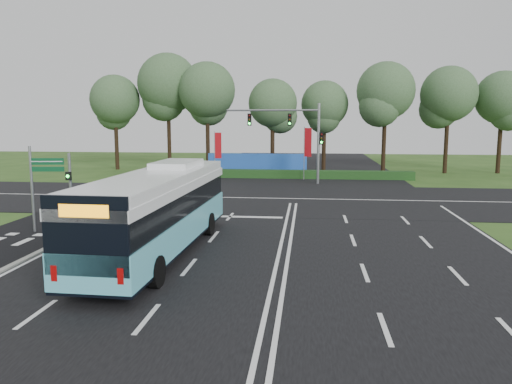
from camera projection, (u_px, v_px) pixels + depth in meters
ground at (282, 239)px, 23.61m from camera, size 120.00×120.00×0.00m
road_main at (282, 239)px, 23.61m from camera, size 20.00×120.00×0.04m
road_cross at (291, 199)px, 35.42m from camera, size 120.00×14.00×0.05m
kerb_strip at (47, 248)px, 21.71m from camera, size 0.25×18.00×0.12m
city_bus at (159, 211)px, 20.72m from camera, size 3.12×13.03×3.72m
pedestrian_signal at (70, 186)px, 26.72m from camera, size 0.36×0.43×3.85m
street_sign at (39, 179)px, 24.63m from camera, size 1.68×0.31×4.34m
banner_flag_left at (217, 148)px, 46.59m from camera, size 0.66×0.13×4.50m
banner_flag_mid at (307, 146)px, 46.06m from camera, size 0.71×0.26×4.94m
traffic_light_gantry at (298, 131)px, 43.09m from camera, size 8.41×0.28×7.00m
hedge at (296, 174)px, 47.66m from camera, size 22.00×1.20×0.80m
blue_hoarding at (257, 164)px, 50.44m from camera, size 10.00×0.30×2.20m
eucalyptus_row at (289, 94)px, 53.17m from camera, size 46.78×8.32×12.91m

